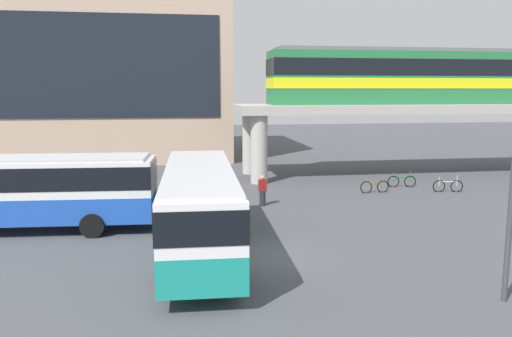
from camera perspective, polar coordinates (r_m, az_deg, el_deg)
The scene contains 10 objects.
ground_plane at distance 28.56m, azimuth -2.86°, elevation -3.45°, with size 120.00×120.00×0.00m, color #47494F.
station_building at distance 49.69m, azimuth -16.58°, elevation 9.62°, with size 22.19×15.54×14.19m.
elevated_platform at distance 38.87m, azimuth 18.22°, elevation 5.65°, with size 27.13×5.57×5.00m.
train at distance 38.93m, azimuth 18.68°, elevation 9.68°, with size 23.04×2.96×3.84m.
bus_main at distance 19.05m, azimuth -6.28°, elevation -3.56°, with size 3.06×11.13×3.22m.
bus_secondary at distance 23.99m, azimuth -24.43°, elevation -1.75°, with size 11.18×3.28×3.22m.
bicycle_green at distance 33.37m, azimuth 15.84°, elevation -1.37°, with size 1.78×0.28×1.04m.
bicycle_brown at distance 31.13m, azimuth 12.99°, elevation -1.98°, with size 1.79×0.14×1.04m.
bicycle_silver at distance 32.59m, azimuth 20.47°, elevation -1.84°, with size 1.77×0.37×1.04m.
pedestrian_waiting_near_stop at distance 26.91m, azimuth 0.73°, elevation -2.58°, with size 0.44×0.32×1.60m.
Camera 1 is at (-2.99, -17.76, 6.03)m, focal length 36.13 mm.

